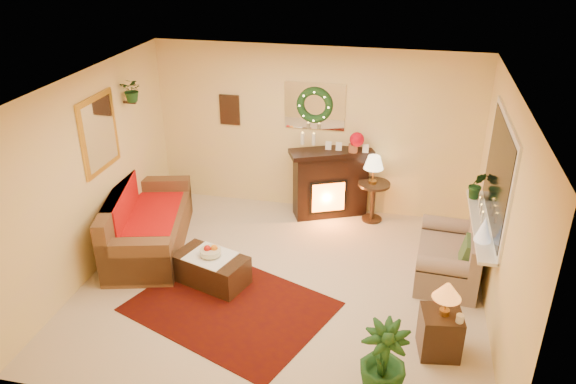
% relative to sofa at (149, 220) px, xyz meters
% --- Properties ---
extents(floor, '(5.00, 5.00, 0.00)m').
position_rel_sofa_xyz_m(floor, '(2.04, -0.51, -0.43)').
color(floor, beige).
rests_on(floor, ground).
extents(ceiling, '(5.00, 5.00, 0.00)m').
position_rel_sofa_xyz_m(ceiling, '(2.04, -0.51, 2.17)').
color(ceiling, white).
rests_on(ceiling, ground).
extents(wall_back, '(5.00, 5.00, 0.00)m').
position_rel_sofa_xyz_m(wall_back, '(2.04, 1.74, 0.87)').
color(wall_back, '#EFD88C').
rests_on(wall_back, ground).
extents(wall_front, '(5.00, 5.00, 0.00)m').
position_rel_sofa_xyz_m(wall_front, '(2.04, -2.76, 0.87)').
color(wall_front, '#EFD88C').
rests_on(wall_front, ground).
extents(wall_left, '(4.50, 4.50, 0.00)m').
position_rel_sofa_xyz_m(wall_left, '(-0.46, -0.51, 0.87)').
color(wall_left, '#EFD88C').
rests_on(wall_left, ground).
extents(wall_right, '(4.50, 4.50, 0.00)m').
position_rel_sofa_xyz_m(wall_right, '(4.54, -0.51, 0.87)').
color(wall_right, '#EFD88C').
rests_on(wall_right, ground).
extents(area_rug, '(2.70, 2.39, 0.01)m').
position_rel_sofa_xyz_m(area_rug, '(1.54, -1.11, -0.42)').
color(area_rug, '#4C0B10').
rests_on(area_rug, floor).
extents(sofa, '(1.41, 2.25, 0.90)m').
position_rel_sofa_xyz_m(sofa, '(0.00, 0.00, 0.00)').
color(sofa, brown).
rests_on(sofa, floor).
extents(red_throw, '(0.82, 1.34, 0.02)m').
position_rel_sofa_xyz_m(red_throw, '(-0.07, 0.13, 0.03)').
color(red_throw, red).
rests_on(red_throw, sofa).
extents(fireplace, '(1.16, 0.78, 1.02)m').
position_rel_sofa_xyz_m(fireplace, '(2.34, 1.53, 0.12)').
color(fireplace, black).
rests_on(fireplace, floor).
extents(poinsettia, '(0.21, 0.21, 0.21)m').
position_rel_sofa_xyz_m(poinsettia, '(2.72, 1.50, 0.87)').
color(poinsettia, '#BD0316').
rests_on(poinsettia, fireplace).
extents(mantel_candle_a, '(0.06, 0.06, 0.18)m').
position_rel_sofa_xyz_m(mantel_candle_a, '(1.90, 1.47, 0.83)').
color(mantel_candle_a, white).
rests_on(mantel_candle_a, fireplace).
extents(mantel_candle_b, '(0.06, 0.06, 0.18)m').
position_rel_sofa_xyz_m(mantel_candle_b, '(2.07, 1.48, 0.83)').
color(mantel_candle_b, silver).
rests_on(mantel_candle_b, fireplace).
extents(mantel_mirror, '(0.92, 0.02, 0.72)m').
position_rel_sofa_xyz_m(mantel_mirror, '(2.04, 1.72, 1.27)').
color(mantel_mirror, white).
rests_on(mantel_mirror, wall_back).
extents(wreath, '(0.55, 0.11, 0.55)m').
position_rel_sofa_xyz_m(wreath, '(2.04, 1.68, 1.29)').
color(wreath, '#194719').
rests_on(wreath, wall_back).
extents(wall_art, '(0.32, 0.03, 0.48)m').
position_rel_sofa_xyz_m(wall_art, '(0.69, 1.72, 1.12)').
color(wall_art, '#381E11').
rests_on(wall_art, wall_back).
extents(gold_mirror, '(0.03, 0.84, 1.00)m').
position_rel_sofa_xyz_m(gold_mirror, '(-0.44, -0.21, 1.32)').
color(gold_mirror, gold).
rests_on(gold_mirror, wall_left).
extents(hanging_plant, '(0.33, 0.28, 0.36)m').
position_rel_sofa_xyz_m(hanging_plant, '(-0.30, 0.54, 1.54)').
color(hanging_plant, '#194719').
rests_on(hanging_plant, wall_left).
extents(loveseat, '(0.83, 1.34, 0.75)m').
position_rel_sofa_xyz_m(loveseat, '(4.10, 0.16, -0.01)').
color(loveseat, tan).
rests_on(loveseat, floor).
extents(window_frame, '(0.03, 1.86, 1.36)m').
position_rel_sofa_xyz_m(window_frame, '(4.53, 0.04, 1.12)').
color(window_frame, white).
rests_on(window_frame, wall_right).
extents(window_glass, '(0.02, 1.70, 1.22)m').
position_rel_sofa_xyz_m(window_glass, '(4.51, 0.04, 1.12)').
color(window_glass, black).
rests_on(window_glass, wall_right).
extents(window_sill, '(0.22, 1.86, 0.04)m').
position_rel_sofa_xyz_m(window_sill, '(4.42, 0.04, 0.44)').
color(window_sill, white).
rests_on(window_sill, wall_right).
extents(mini_tree, '(0.20, 0.20, 0.30)m').
position_rel_sofa_xyz_m(mini_tree, '(4.39, -0.40, 0.61)').
color(mini_tree, white).
rests_on(mini_tree, window_sill).
extents(sill_plant, '(0.28, 0.22, 0.51)m').
position_rel_sofa_xyz_m(sill_plant, '(4.40, 0.71, 0.66)').
color(sill_plant, '#2C6232').
rests_on(sill_plant, window_sill).
extents(side_table_round, '(0.50, 0.50, 0.64)m').
position_rel_sofa_xyz_m(side_table_round, '(3.02, 1.47, -0.10)').
color(side_table_round, '#3A1D12').
rests_on(side_table_round, floor).
extents(lamp_cream, '(0.30, 0.30, 0.45)m').
position_rel_sofa_xyz_m(lamp_cream, '(2.99, 1.44, 0.45)').
color(lamp_cream, '#FFF4BD').
rests_on(lamp_cream, side_table_round).
extents(end_table_square, '(0.47, 0.47, 0.51)m').
position_rel_sofa_xyz_m(end_table_square, '(3.97, -1.37, -0.16)').
color(end_table_square, black).
rests_on(end_table_square, floor).
extents(lamp_tiffany, '(0.30, 0.30, 0.44)m').
position_rel_sofa_xyz_m(lamp_tiffany, '(3.98, -1.38, 0.32)').
color(lamp_tiffany, orange).
rests_on(lamp_tiffany, end_table_square).
extents(coffee_table, '(1.03, 0.77, 0.39)m').
position_rel_sofa_xyz_m(coffee_table, '(1.14, -0.66, -0.22)').
color(coffee_table, black).
rests_on(coffee_table, floor).
extents(fruit_bowl, '(0.27, 0.27, 0.06)m').
position_rel_sofa_xyz_m(fruit_bowl, '(1.15, -0.65, 0.02)').
color(fruit_bowl, beige).
rests_on(fruit_bowl, coffee_table).
extents(floor_palm, '(1.59, 1.59, 2.48)m').
position_rel_sofa_xyz_m(floor_palm, '(3.41, -2.10, 0.02)').
color(floor_palm, '#1D561D').
rests_on(floor_palm, floor).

